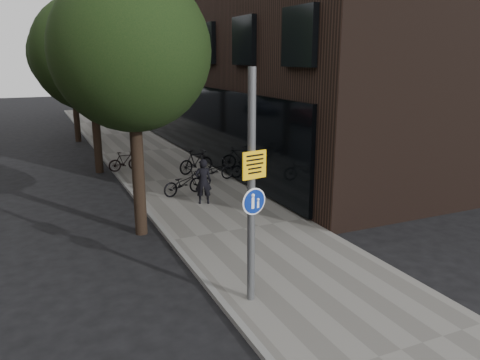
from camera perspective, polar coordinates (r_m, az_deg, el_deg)
ground at (r=11.48m, az=6.44°, el=-11.97°), size 120.00×120.00×0.00m
sidewalk at (r=20.23m, az=-7.51°, el=0.06°), size 4.50×60.00×0.12m
curb_edge at (r=19.72m, az=-13.77°, el=-0.61°), size 0.15×60.00×0.13m
street_tree_near at (r=13.69m, az=-12.89°, el=14.24°), size 4.40×4.40×7.50m
street_tree_mid at (r=22.08m, az=-17.59°, el=14.01°), size 5.00×5.00×7.80m
street_tree_far at (r=31.03m, az=-19.78°, el=13.85°), size 5.00×5.00×7.80m
signpost at (r=9.42m, az=1.39°, el=-1.10°), size 0.56×0.16×4.85m
pedestrian at (r=16.43m, az=-4.51°, el=-0.17°), size 0.68×0.55×1.61m
parked_bike_facade_near at (r=19.66m, az=-3.02°, el=1.20°), size 1.64×0.61×0.85m
parked_bike_facade_far at (r=20.89m, az=-5.38°, el=2.26°), size 1.83×0.96×1.06m
parked_bike_curb_near at (r=17.68m, az=-6.93°, el=-0.38°), size 1.78×1.00×0.89m
parked_bike_curb_far at (r=21.88m, az=-13.89°, el=2.22°), size 1.49×0.50×0.88m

